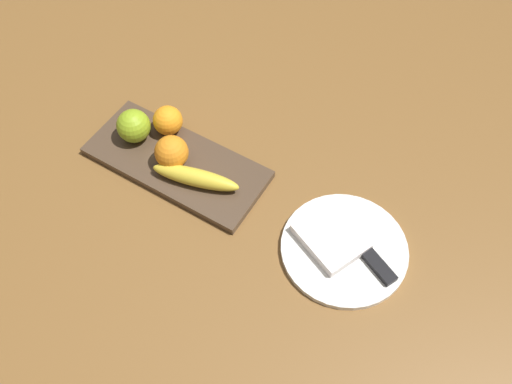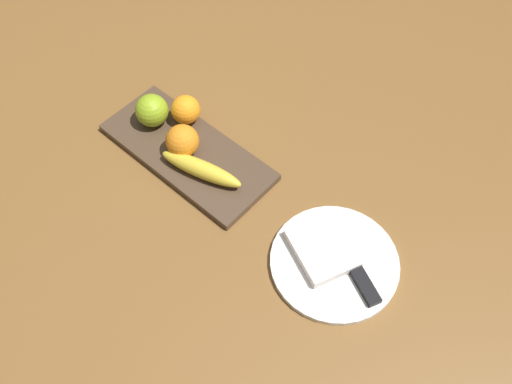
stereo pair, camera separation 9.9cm
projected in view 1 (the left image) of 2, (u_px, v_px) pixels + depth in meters
The scene contains 9 objects.
ground_plane at pixel (162, 164), 1.08m from camera, with size 2.40×2.40×0.00m, color brown.
fruit_tray at pixel (177, 163), 1.07m from camera, with size 0.37×0.16×0.02m, color #4B3929.
apple at pixel (134, 126), 1.07m from camera, with size 0.07×0.07×0.07m, color #8BB021.
banana at pixel (196, 177), 1.02m from camera, with size 0.18×0.04×0.04m, color gold.
orange_near_apple at pixel (168, 120), 1.09m from camera, with size 0.06×0.06×0.06m, color orange.
orange_near_banana at pixel (172, 152), 1.04m from camera, with size 0.07×0.07×0.07m, color orange.
dinner_plate at pixel (344, 249), 0.97m from camera, with size 0.23×0.23×0.01m, color white.
folded_napkin at pixel (331, 237), 0.96m from camera, with size 0.12×0.10×0.02m, color white.
knife at pixel (370, 257), 0.95m from camera, with size 0.17×0.10×0.01m.
Camera 1 is at (-0.50, 0.46, 0.87)m, focal length 37.33 mm.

